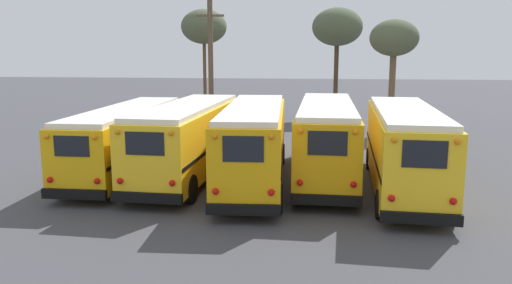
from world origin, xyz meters
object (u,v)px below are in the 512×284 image
at_px(bare_tree_2, 337,28).
at_px(school_bus_2, 254,142).
at_px(school_bus_4, 404,147).
at_px(utility_pole, 211,67).
at_px(school_bus_1, 188,138).
at_px(school_bus_3, 326,137).
at_px(school_bus_0, 127,137).
at_px(bare_tree_1, 394,40).
at_px(bare_tree_0, 204,27).

bearing_deg(bare_tree_2, school_bus_2, -100.98).
bearing_deg(school_bus_4, utility_pole, 130.18).
bearing_deg(school_bus_1, school_bus_3, 5.20).
bearing_deg(school_bus_2, school_bus_4, -3.61).
bearing_deg(school_bus_1, school_bus_0, 170.12).
bearing_deg(bare_tree_1, school_bus_0, -135.76).
relative_size(school_bus_0, school_bus_4, 1.07).
bearing_deg(school_bus_3, bare_tree_0, 119.63).
distance_m(school_bus_3, bare_tree_2, 21.44).
distance_m(school_bus_1, utility_pole, 11.26).
relative_size(school_bus_2, school_bus_3, 0.99).
bearing_deg(school_bus_3, school_bus_1, -174.80).
relative_size(school_bus_2, utility_pole, 1.19).
relative_size(school_bus_0, school_bus_1, 1.04).
distance_m(school_bus_2, bare_tree_2, 23.13).
distance_m(school_bus_4, bare_tree_1, 15.85).
bearing_deg(utility_pole, school_bus_2, -70.30).
bearing_deg(bare_tree_2, school_bus_0, -116.44).
bearing_deg(school_bus_4, bare_tree_1, 83.44).
bearing_deg(school_bus_1, bare_tree_2, 71.05).
bearing_deg(bare_tree_1, school_bus_4, -96.56).
relative_size(school_bus_3, bare_tree_1, 1.38).
bearing_deg(utility_pole, bare_tree_0, 106.69).
bearing_deg(school_bus_0, bare_tree_1, 44.24).
xyz_separation_m(utility_pole, bare_tree_1, (11.93, 3.05, 1.74)).
distance_m(school_bus_3, bare_tree_0, 18.33).
relative_size(school_bus_1, school_bus_2, 1.00).
height_order(school_bus_2, bare_tree_1, bare_tree_1).
bearing_deg(utility_pole, school_bus_4, -49.82).
bearing_deg(bare_tree_1, bare_tree_0, 172.12).
distance_m(school_bus_0, bare_tree_2, 23.81).
height_order(school_bus_4, bare_tree_2, bare_tree_2).
xyz_separation_m(school_bus_1, school_bus_4, (9.01, -1.20, 0.03)).
bearing_deg(bare_tree_2, bare_tree_0, -151.29).
bearing_deg(school_bus_0, school_bus_1, -9.88).
bearing_deg(bare_tree_2, school_bus_4, -85.59).
xyz_separation_m(school_bus_0, bare_tree_2, (10.29, 20.69, 5.74)).
height_order(school_bus_1, utility_pole, utility_pole).
relative_size(school_bus_0, bare_tree_0, 1.27).
bearing_deg(utility_pole, school_bus_3, -55.14).
relative_size(school_bus_4, utility_pole, 1.16).
height_order(school_bus_3, school_bus_4, school_bus_4).
bearing_deg(bare_tree_0, school_bus_1, -80.46).
bearing_deg(bare_tree_0, bare_tree_2, 28.71).
distance_m(school_bus_0, school_bus_1, 3.05).
xyz_separation_m(school_bus_3, school_bus_4, (3.00, -1.75, -0.00)).
bearing_deg(school_bus_2, utility_pole, 109.70).
relative_size(school_bus_3, school_bus_4, 1.04).
relative_size(bare_tree_0, bare_tree_1, 1.12).
distance_m(school_bus_2, utility_pole, 12.70).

